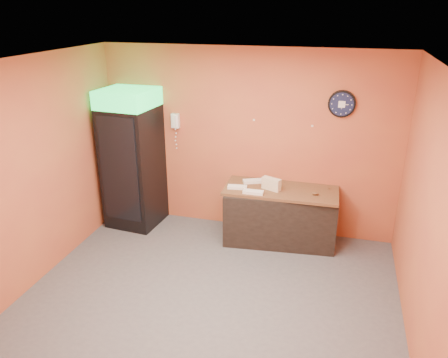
% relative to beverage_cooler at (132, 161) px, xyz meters
% --- Properties ---
extents(floor, '(4.50, 4.50, 0.00)m').
position_rel_beverage_cooler_xyz_m(floor, '(1.74, -1.60, -1.06)').
color(floor, '#47474C').
rests_on(floor, ground).
extents(back_wall, '(4.50, 0.02, 2.80)m').
position_rel_beverage_cooler_xyz_m(back_wall, '(1.74, 0.40, 0.34)').
color(back_wall, '#BB6134').
rests_on(back_wall, floor).
extents(left_wall, '(0.02, 4.00, 2.80)m').
position_rel_beverage_cooler_xyz_m(left_wall, '(-0.51, -1.60, 0.34)').
color(left_wall, '#BB6134').
rests_on(left_wall, floor).
extents(right_wall, '(0.02, 4.00, 2.80)m').
position_rel_beverage_cooler_xyz_m(right_wall, '(3.99, -1.60, 0.34)').
color(right_wall, '#BB6134').
rests_on(right_wall, floor).
extents(ceiling, '(4.50, 4.00, 0.02)m').
position_rel_beverage_cooler_xyz_m(ceiling, '(1.74, -1.60, 1.74)').
color(ceiling, white).
rests_on(ceiling, back_wall).
extents(beverage_cooler, '(0.83, 0.84, 2.18)m').
position_rel_beverage_cooler_xyz_m(beverage_cooler, '(0.00, 0.00, 0.00)').
color(beverage_cooler, black).
rests_on(beverage_cooler, floor).
extents(prep_counter, '(1.67, 0.87, 0.80)m').
position_rel_beverage_cooler_xyz_m(prep_counter, '(2.34, 0.04, -0.66)').
color(prep_counter, black).
rests_on(prep_counter, floor).
extents(wall_clock, '(0.38, 0.06, 0.38)m').
position_rel_beverage_cooler_xyz_m(wall_clock, '(3.07, 0.37, 1.00)').
color(wall_clock, black).
rests_on(wall_clock, back_wall).
extents(wall_phone, '(0.12, 0.11, 0.22)m').
position_rel_beverage_cooler_xyz_m(wall_phone, '(0.62, 0.35, 0.60)').
color(wall_phone, white).
rests_on(wall_phone, back_wall).
extents(butcher_paper, '(1.65, 0.75, 0.04)m').
position_rel_beverage_cooler_xyz_m(butcher_paper, '(2.34, 0.04, -0.24)').
color(butcher_paper, brown).
rests_on(butcher_paper, prep_counter).
extents(sub_roll_stack, '(0.30, 0.20, 0.18)m').
position_rel_beverage_cooler_xyz_m(sub_roll_stack, '(2.20, -0.01, -0.13)').
color(sub_roll_stack, beige).
rests_on(sub_roll_stack, butcher_paper).
extents(wrapped_sandwich_left, '(0.29, 0.15, 0.04)m').
position_rel_beverage_cooler_xyz_m(wrapped_sandwich_left, '(1.72, -0.10, -0.20)').
color(wrapped_sandwich_left, white).
rests_on(wrapped_sandwich_left, butcher_paper).
extents(wrapped_sandwich_mid, '(0.29, 0.12, 0.04)m').
position_rel_beverage_cooler_xyz_m(wrapped_sandwich_mid, '(1.98, -0.21, -0.20)').
color(wrapped_sandwich_mid, white).
rests_on(wrapped_sandwich_mid, butcher_paper).
extents(wrapped_sandwich_right, '(0.33, 0.23, 0.04)m').
position_rel_beverage_cooler_xyz_m(wrapped_sandwich_right, '(1.90, 0.18, -0.20)').
color(wrapped_sandwich_right, white).
rests_on(wrapped_sandwich_right, butcher_paper).
extents(kitchen_tool, '(0.06, 0.06, 0.06)m').
position_rel_beverage_cooler_xyz_m(kitchen_tool, '(2.20, 0.07, -0.19)').
color(kitchen_tool, silver).
rests_on(kitchen_tool, butcher_paper).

